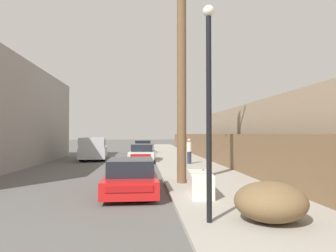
{
  "coord_description": "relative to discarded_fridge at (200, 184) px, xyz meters",
  "views": [
    {
      "loc": [
        2.31,
        -1.58,
        2.07
      ],
      "look_at": [
        3.37,
        11.09,
        2.41
      ],
      "focal_mm": 32.0,
      "sensor_mm": 36.0,
      "label": 1
    }
  ],
  "objects": [
    {
      "name": "utility_pole",
      "position": [
        -0.26,
        2.5,
        4.32
      ],
      "size": [
        1.8,
        0.38,
        9.24
      ],
      "color": "brown",
      "rests_on": "sidewalk_curb"
    },
    {
      "name": "car_parked_far",
      "position": [
        -1.86,
        22.67,
        0.17
      ],
      "size": [
        2.0,
        4.42,
        1.4
      ],
      "rotation": [
        0.0,
        0.0,
        0.03
      ],
      "color": "black",
      "rests_on": "ground"
    },
    {
      "name": "discarded_fridge",
      "position": [
        0.0,
        0.0,
        0.0
      ],
      "size": [
        0.77,
        1.68,
        0.76
      ],
      "rotation": [
        0.0,
        0.0,
        -0.06
      ],
      "color": "silver",
      "rests_on": "sidewalk_curb"
    },
    {
      "name": "parked_sports_car_red",
      "position": [
        -2.23,
        1.32,
        0.06
      ],
      "size": [
        1.82,
        4.53,
        1.21
      ],
      "rotation": [
        0.0,
        0.0,
        0.02
      ],
      "color": "red",
      "rests_on": "ground"
    },
    {
      "name": "brush_pile",
      "position": [
        1.03,
        -2.94,
        0.08
      ],
      "size": [
        1.61,
        1.55,
        0.89
      ],
      "color": "brown",
      "rests_on": "sidewalk_curb"
    },
    {
      "name": "wooden_fence",
      "position": [
        3.13,
        13.96,
        0.61
      ],
      "size": [
        0.08,
        45.71,
        1.95
      ],
      "primitive_type": "cube",
      "color": "brown",
      "rests_on": "sidewalk_curb"
    },
    {
      "name": "pickup_truck",
      "position": [
        -5.74,
        14.84,
        0.41
      ],
      "size": [
        2.42,
        5.7,
        1.8
      ],
      "rotation": [
        0.0,
        0.0,
        3.23
      ],
      "color": "silver",
      "rests_on": "ground"
    },
    {
      "name": "building_right_house",
      "position": [
        6.8,
        6.62,
        1.37
      ],
      "size": [
        6.0,
        20.3,
        3.72
      ],
      "primitive_type": "cube",
      "color": "gray",
      "rests_on": "ground"
    },
    {
      "name": "car_parked_mid",
      "position": [
        -1.79,
        13.04,
        0.13
      ],
      "size": [
        2.12,
        4.24,
        1.32
      ],
      "rotation": [
        0.0,
        0.0,
        -0.09
      ],
      "color": "silver",
      "rests_on": "ground"
    },
    {
      "name": "sidewalk_curb",
      "position": [
        1.18,
        15.65,
        -0.43
      ],
      "size": [
        4.2,
        63.0,
        0.12
      ],
      "primitive_type": "cube",
      "color": "#9E998E",
      "rests_on": "ground"
    },
    {
      "name": "street_lamp",
      "position": [
        -0.34,
        -2.87,
        2.44
      ],
      "size": [
        0.26,
        0.26,
        4.86
      ],
      "color": "black",
      "rests_on": "sidewalk_curb"
    },
    {
      "name": "pedestrian",
      "position": [
        1.23,
        10.11,
        0.48
      ],
      "size": [
        0.34,
        0.34,
        1.65
      ],
      "color": "#282D42",
      "rests_on": "sidewalk_curb"
    }
  ]
}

